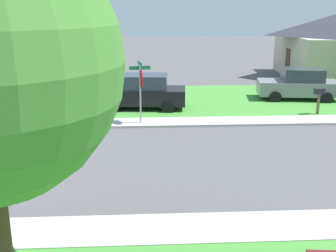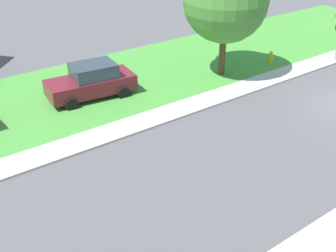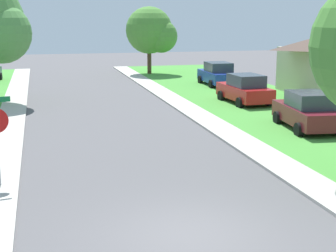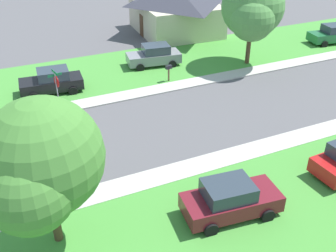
{
  "view_description": "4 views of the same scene",
  "coord_description": "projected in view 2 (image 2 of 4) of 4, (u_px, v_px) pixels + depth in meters",
  "views": [
    {
      "loc": [
        13.49,
        4.88,
        5.04
      ],
      "look_at": [
        0.67,
        5.6,
        1.4
      ],
      "focal_mm": 45.51,
      "sensor_mm": 36.0,
      "label": 1
    },
    {
      "loc": [
        -9.49,
        17.88,
        9.24
      ],
      "look_at": [
        1.78,
        9.69,
        1.4
      ],
      "focal_mm": 45.36,
      "sensor_mm": 36.0,
      "label": 2
    },
    {
      "loc": [
        -3.26,
        -10.87,
        5.11
      ],
      "look_at": [
        0.96,
        5.71,
        1.4
      ],
      "focal_mm": 54.76,
      "sensor_mm": 36.0,
      "label": 3
    },
    {
      "loc": [
        19.37,
        1.55,
        12.46
      ],
      "look_at": [
        2.4,
        9.31,
        1.4
      ],
      "focal_mm": 42.61,
      "sensor_mm": 36.0,
      "label": 4
    }
  ],
  "objects": [
    {
      "name": "sidewalk_east",
      "position": [
        81.0,
        143.0,
        17.52
      ],
      "size": [
        1.4,
        56.0,
        0.1
      ],
      "primitive_type": "cube",
      "color": "#B7B2A8",
      "rests_on": "ground"
    },
    {
      "name": "tree_across_left",
      "position": [
        225.0,
        1.0,
        22.25
      ],
      "size": [
        4.82,
        4.49,
        6.43
      ],
      "color": "#4C3823",
      "rests_on": "ground"
    },
    {
      "name": "fire_hydrant",
      "position": [
        271.0,
        58.0,
        25.18
      ],
      "size": [
        0.38,
        0.22,
        0.83
      ],
      "color": "gold",
      "rests_on": "ground"
    },
    {
      "name": "lawn_east",
      "position": [
        39.0,
        102.0,
        20.84
      ],
      "size": [
        8.0,
        56.0,
        0.08
      ],
      "primitive_type": "cube",
      "color": "#479338",
      "rests_on": "ground"
    },
    {
      "name": "car_maroon_near_corner",
      "position": [
        92.0,
        81.0,
        21.0
      ],
      "size": [
        2.4,
        4.47,
        1.76
      ],
      "color": "maroon",
      "rests_on": "ground"
    }
  ]
}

